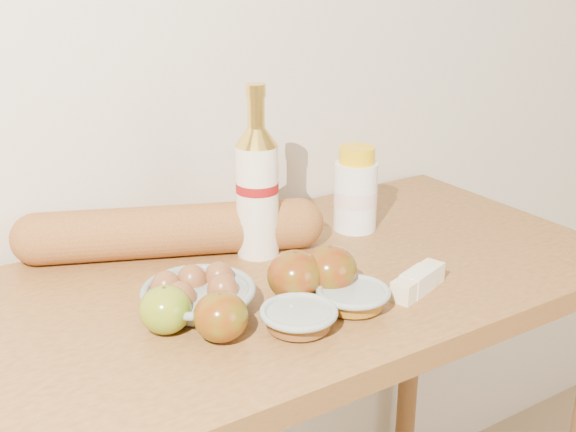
% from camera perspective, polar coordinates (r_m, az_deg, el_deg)
% --- Properties ---
extents(back_wall, '(3.50, 0.02, 2.60)m').
position_cam_1_polar(back_wall, '(1.39, -8.37, 15.46)').
color(back_wall, beige).
rests_on(back_wall, ground).
extents(table, '(1.20, 0.60, 0.90)m').
position_cam_1_polar(table, '(1.27, -0.74, -9.95)').
color(table, '#A06B33').
rests_on(table, ground).
extents(bourbon_bottle, '(0.08, 0.08, 0.31)m').
position_cam_1_polar(bourbon_bottle, '(1.26, -2.44, 2.22)').
color(bourbon_bottle, white).
rests_on(bourbon_bottle, table).
extents(cream_bottle, '(0.10, 0.10, 0.16)m').
position_cam_1_polar(cream_bottle, '(1.39, 5.37, 1.93)').
color(cream_bottle, white).
rests_on(cream_bottle, table).
extents(egg_bowl, '(0.20, 0.20, 0.06)m').
position_cam_1_polar(egg_bowl, '(1.11, -7.14, -6.17)').
color(egg_bowl, gray).
rests_on(egg_bowl, table).
extents(baguette, '(0.54, 0.30, 0.09)m').
position_cam_1_polar(baguette, '(1.29, -9.20, -1.16)').
color(baguette, '#B16F36').
rests_on(baguette, table).
extents(apple_yellowgreen, '(0.08, 0.08, 0.07)m').
position_cam_1_polar(apple_yellowgreen, '(1.05, -9.66, -7.30)').
color(apple_yellowgreen, olive).
rests_on(apple_yellowgreen, table).
extents(apple_redgreen_front, '(0.10, 0.10, 0.07)m').
position_cam_1_polar(apple_redgreen_front, '(1.02, -5.33, -7.92)').
color(apple_redgreen_front, '#960F08').
rests_on(apple_redgreen_front, table).
extents(apple_redgreen_right, '(0.11, 0.11, 0.08)m').
position_cam_1_polar(apple_redgreen_right, '(1.14, 3.30, -4.30)').
color(apple_redgreen_right, maroon).
rests_on(apple_redgreen_right, table).
extents(sugar_bowl, '(0.13, 0.13, 0.03)m').
position_cam_1_polar(sugar_bowl, '(1.05, 0.85, -8.07)').
color(sugar_bowl, '#93A09B').
rests_on(sugar_bowl, table).
extents(syrup_bowl, '(0.15, 0.15, 0.03)m').
position_cam_1_polar(syrup_bowl, '(1.11, 5.15, -6.44)').
color(syrup_bowl, '#96A39E').
rests_on(syrup_bowl, table).
extents(butter_stick, '(0.12, 0.07, 0.04)m').
position_cam_1_polar(butter_stick, '(1.17, 10.23, -5.12)').
color(butter_stick, beige).
rests_on(butter_stick, table).
extents(apple_extra, '(0.11, 0.11, 0.08)m').
position_cam_1_polar(apple_extra, '(1.12, 0.56, -4.74)').
color(apple_extra, maroon).
rests_on(apple_extra, table).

